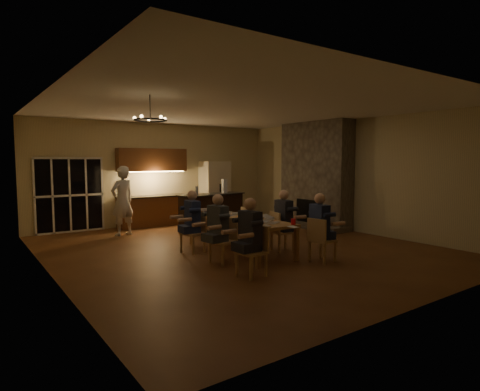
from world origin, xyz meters
name	(u,v)px	position (x,y,z in m)	size (l,w,h in m)	color
floor	(239,248)	(0.00, 0.00, 0.00)	(9.00, 9.00, 0.00)	brown
back_wall	(158,174)	(0.00, 4.52, 1.60)	(8.00, 0.04, 3.20)	#BFB187
left_wall	(47,186)	(-4.02, 0.00, 1.60)	(0.04, 9.00, 3.20)	#BFB187
right_wall	(354,176)	(4.02, 0.00, 1.60)	(0.04, 9.00, 3.20)	#BFB187
ceiling	(239,108)	(0.00, 0.00, 3.22)	(8.00, 9.00, 0.04)	white
french_doors	(70,195)	(-2.70, 4.47, 1.05)	(1.86, 0.08, 2.10)	black
fireplace	(316,175)	(3.70, 1.20, 1.60)	(0.58, 2.50, 3.20)	#6E6556
kitchenette	(154,187)	(-0.30, 4.20, 1.20)	(2.24, 0.68, 2.40)	brown
refrigerator	(215,191)	(1.90, 4.15, 1.00)	(0.90, 0.68, 2.00)	beige
dining_table	(240,236)	(-0.22, -0.33, 0.38)	(1.10, 2.72, 0.75)	#B27447
bar_island	(212,212)	(0.69, 2.36, 0.54)	(2.01, 0.68, 1.08)	black
chair_left_near	(251,252)	(-1.13, -1.98, 0.45)	(0.44, 0.44, 0.89)	tan
chair_left_mid	(223,241)	(-1.03, -0.90, 0.45)	(0.44, 0.44, 0.89)	tan
chair_left_far	(193,232)	(-1.07, 0.28, 0.45)	(0.44, 0.44, 0.89)	tan
chair_right_near	(323,240)	(0.66, -1.97, 0.45)	(0.44, 0.44, 0.89)	tan
chair_right_mid	(282,231)	(0.64, -0.77, 0.45)	(0.44, 0.44, 0.89)	tan
chair_right_far	(252,225)	(0.59, 0.31, 0.45)	(0.44, 0.44, 0.89)	tan
person_left_near	(250,237)	(-1.11, -1.90, 0.69)	(0.60, 0.60, 1.38)	#272932
person_right_near	(319,227)	(0.65, -1.88, 0.69)	(0.60, 0.60, 1.38)	navy
person_left_mid	(218,229)	(-1.12, -0.86, 0.69)	(0.60, 0.60, 1.38)	#3B4045
person_right_mid	(284,221)	(0.66, -0.79, 0.69)	(0.60, 0.60, 1.38)	#272932
person_left_far	(192,221)	(-1.06, 0.29, 0.69)	(0.60, 0.60, 1.38)	navy
standing_person	(122,201)	(-1.64, 3.17, 0.94)	(0.69, 0.45, 1.89)	silver
chandelier	(150,120)	(-2.39, -0.64, 2.75)	(0.59, 0.59, 0.03)	black
laptop_a	(262,221)	(-0.46, -1.41, 0.86)	(0.32, 0.28, 0.23)	silver
laptop_b	(272,218)	(-0.02, -1.21, 0.86)	(0.32, 0.28, 0.23)	silver
laptop_c	(231,215)	(-0.46, -0.34, 0.86)	(0.32, 0.28, 0.23)	silver
laptop_d	(251,213)	(0.02, -0.43, 0.86)	(0.32, 0.28, 0.23)	silver
laptop_e	(205,209)	(-0.43, 0.83, 0.86)	(0.32, 0.28, 0.23)	silver
laptop_f	(225,208)	(0.08, 0.73, 0.86)	(0.32, 0.28, 0.23)	silver
mug_front	(251,219)	(-0.24, -0.79, 0.80)	(0.07, 0.07, 0.10)	white
mug_mid	(230,214)	(-0.12, 0.18, 0.80)	(0.08, 0.08, 0.10)	white
mug_back	(205,214)	(-0.63, 0.50, 0.80)	(0.09, 0.09, 0.10)	white
redcup_near	(293,222)	(0.19, -1.61, 0.81)	(0.10, 0.10, 0.12)	red
redcup_mid	(212,215)	(-0.65, 0.14, 0.81)	(0.09, 0.09, 0.12)	red
can_silver	(262,220)	(-0.14, -1.01, 0.81)	(0.07, 0.07, 0.12)	#B2B2B7
can_cola	(205,210)	(-0.32, 1.00, 0.81)	(0.06, 0.06, 0.12)	#3F0F0C
plate_near	(269,220)	(0.18, -0.87, 0.76)	(0.22, 0.22, 0.02)	white
plate_left	(256,225)	(-0.51, -1.28, 0.76)	(0.22, 0.22, 0.02)	white
plate_far	(237,213)	(0.20, 0.41, 0.76)	(0.26, 0.26, 0.02)	white
notepad	(293,227)	(-0.02, -1.84, 0.76)	(0.14, 0.20, 0.01)	white
bar_bottle	(197,191)	(0.15, 2.26, 1.20)	(0.08, 0.08, 0.24)	#99999E
bar_blender	(224,186)	(1.16, 2.41, 1.28)	(0.13, 0.13, 0.41)	silver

